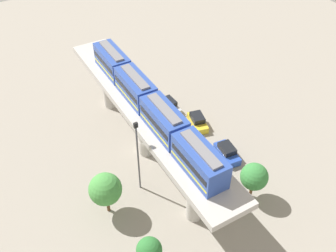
# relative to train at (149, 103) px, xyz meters

# --- Properties ---
(ground_plane) EXTENTS (120.00, 120.00, 0.00)m
(ground_plane) POSITION_rel_train_xyz_m (0.00, 1.46, -9.23)
(ground_plane) COLOR gray
(viaduct) EXTENTS (5.20, 35.80, 7.69)m
(viaduct) POSITION_rel_train_xyz_m (0.00, 1.46, -3.22)
(viaduct) COLOR #B7B2AA
(viaduct) RESTS_ON ground
(train) EXTENTS (2.64, 27.45, 3.24)m
(train) POSITION_rel_train_xyz_m (0.00, 0.00, 0.00)
(train) COLOR #2D4CA5
(train) RESTS_ON viaduct
(parked_car_silver) EXTENTS (1.94, 4.26, 1.76)m
(parked_car_silver) POSITION_rel_train_xyz_m (7.15, 7.69, -8.48)
(parked_car_silver) COLOR #B2B5BA
(parked_car_silver) RESTS_ON ground
(parked_car_blue) EXTENTS (2.28, 4.38, 1.76)m
(parked_car_blue) POSITION_rel_train_xyz_m (8.76, -4.56, -8.48)
(parked_car_blue) COLOR #284CB7
(parked_car_blue) RESTS_ON ground
(parked_car_yellow) EXTENTS (2.71, 4.50, 1.76)m
(parked_car_yellow) POSITION_rel_train_xyz_m (8.85, 2.55, -8.48)
(parked_car_yellow) COLOR yellow
(parked_car_yellow) RESTS_ON ground
(tree_near_viaduct) EXTENTS (3.66, 3.66, 5.58)m
(tree_near_viaduct) POSITION_rel_train_xyz_m (-8.04, -4.70, -5.49)
(tree_near_viaduct) COLOR brown
(tree_near_viaduct) RESTS_ON ground
(tree_mid_lot) EXTENTS (3.19, 3.19, 5.02)m
(tree_mid_lot) POSITION_rel_train_xyz_m (7.26, -11.17, -5.82)
(tree_mid_lot) COLOR brown
(tree_mid_lot) RESTS_ON ground
(tree_far_corner) EXTENTS (2.50, 2.50, 4.93)m
(tree_far_corner) POSITION_rel_train_xyz_m (-7.31, -13.42, -5.59)
(tree_far_corner) COLOR brown
(tree_far_corner) RESTS_ON ground
(signal_post) EXTENTS (0.44, 0.28, 10.29)m
(signal_post) POSITION_rel_train_xyz_m (-3.40, -3.50, -3.55)
(signal_post) COLOR #4C4C51
(signal_post) RESTS_ON ground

